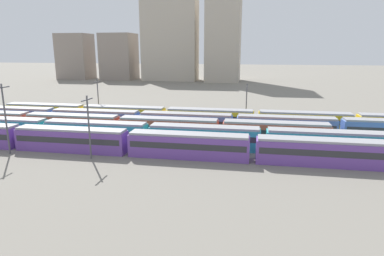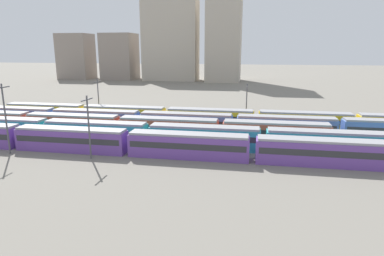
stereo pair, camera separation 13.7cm
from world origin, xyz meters
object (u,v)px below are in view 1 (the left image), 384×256
at_px(train_track_1, 263,140).
at_px(catenary_pole_2, 5,116).
at_px(train_track_2, 120,126).
at_px(catenary_pole_0, 89,124).
at_px(catenary_pole_1, 246,102).
at_px(catenary_pole_3, 98,97).
at_px(train_track_0, 188,145).
at_px(train_track_3, 235,124).
at_px(train_track_4, 256,119).

bearing_deg(train_track_1, catenary_pole_2, -167.95).
bearing_deg(train_track_2, train_track_1, -11.25).
relative_size(catenary_pole_0, catenary_pole_2, 0.87).
bearing_deg(catenary_pole_2, train_track_1, 12.05).
height_order(catenary_pole_1, catenary_pole_2, catenary_pole_2).
relative_size(catenary_pole_0, catenary_pole_3, 1.02).
height_order(train_track_0, train_track_3, same).
relative_size(train_track_3, catenary_pole_0, 11.92).
relative_size(train_track_2, train_track_3, 0.66).
relative_size(train_track_0, catenary_pole_3, 10.09).
distance_m(catenary_pole_0, catenary_pole_3, 29.32).
bearing_deg(catenary_pole_3, train_track_0, -43.14).
xyz_separation_m(train_track_3, train_track_4, (4.09, 5.20, 0.00)).
distance_m(train_track_1, catenary_pole_2, 39.86).
height_order(train_track_2, catenary_pole_3, catenary_pole_3).
bearing_deg(train_track_1, train_track_3, 115.93).
relative_size(train_track_1, train_track_2, 1.51).
height_order(train_track_4, catenary_pole_2, catenary_pole_2).
bearing_deg(catenary_pole_0, catenary_pole_3, 112.88).
bearing_deg(train_track_3, train_track_4, 51.82).
bearing_deg(train_track_0, train_track_2, 145.36).
bearing_deg(catenary_pole_3, catenary_pole_2, -94.49).
bearing_deg(catenary_pole_3, catenary_pole_0, -67.12).
relative_size(train_track_2, train_track_4, 0.66).
height_order(train_track_4, catenary_pole_0, catenary_pole_0).
distance_m(train_track_2, catenary_pole_0, 13.91).
xyz_separation_m(train_track_2, train_track_4, (25.18, 10.40, 0.00)).
bearing_deg(catenary_pole_1, train_track_4, -55.82).
xyz_separation_m(train_track_4, catenary_pole_2, (-37.80, -23.87, 4.10)).
bearing_deg(catenary_pole_2, train_track_4, 32.27).
bearing_deg(train_track_1, catenary_pole_3, 152.91).
bearing_deg(catenary_pole_0, train_track_3, 42.76).
bearing_deg(catenary_pole_0, catenary_pole_2, -179.98).
distance_m(train_track_3, catenary_pole_3, 32.84).
bearing_deg(train_track_4, catenary_pole_0, -135.49).
bearing_deg(catenary_pole_0, train_track_2, 93.83).
xyz_separation_m(train_track_1, catenary_pole_0, (-25.25, -8.27, 3.35)).
bearing_deg(catenary_pole_0, train_track_4, 44.51).
xyz_separation_m(train_track_1, catenary_pole_3, (-36.65, 18.75, 3.27)).
bearing_deg(catenary_pole_0, catenary_pole_1, 50.62).
xyz_separation_m(catenary_pole_0, catenary_pole_3, (-11.40, 27.02, -0.08)).
bearing_deg(catenary_pole_1, train_track_1, -80.63).
bearing_deg(train_track_3, train_track_2, -166.15).
relative_size(train_track_1, catenary_pole_1, 12.78).
height_order(catenary_pole_0, catenary_pole_1, catenary_pole_0).
xyz_separation_m(train_track_1, train_track_2, (-26.15, 5.20, 0.00)).
distance_m(train_track_4, catenary_pole_0, 34.22).
bearing_deg(train_track_3, catenary_pole_2, -151.02).
bearing_deg(train_track_3, train_track_0, -111.17).
xyz_separation_m(train_track_3, catenary_pole_1, (1.97, 8.33, 3.03)).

